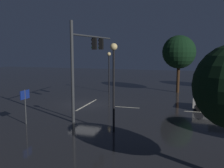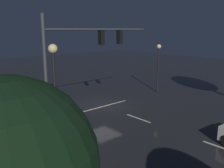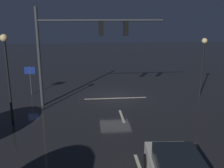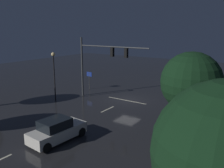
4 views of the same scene
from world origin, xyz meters
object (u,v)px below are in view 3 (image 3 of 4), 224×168
(traffic_signal_assembly, at_px, (79,40))
(street_lamp_right_kerb, at_px, (7,64))
(route_sign, at_px, (30,74))
(street_lamp_left_kerb, at_px, (203,56))

(traffic_signal_assembly, xyz_separation_m, street_lamp_right_kerb, (4.06, 3.35, -1.01))
(traffic_signal_assembly, bearing_deg, route_sign, -35.13)
(street_lamp_right_kerb, distance_m, route_sign, 6.61)
(street_lamp_left_kerb, relative_size, route_sign, 1.96)
(street_lamp_right_kerb, bearing_deg, street_lamp_left_kerb, -161.67)
(traffic_signal_assembly, xyz_separation_m, street_lamp_left_kerb, (-9.81, -1.24, -1.47))
(street_lamp_left_kerb, distance_m, street_lamp_right_kerb, 14.62)
(route_sign, bearing_deg, street_lamp_right_kerb, 90.96)
(street_lamp_left_kerb, height_order, route_sign, street_lamp_left_kerb)
(street_lamp_left_kerb, xyz_separation_m, route_sign, (13.97, -1.69, -1.60))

